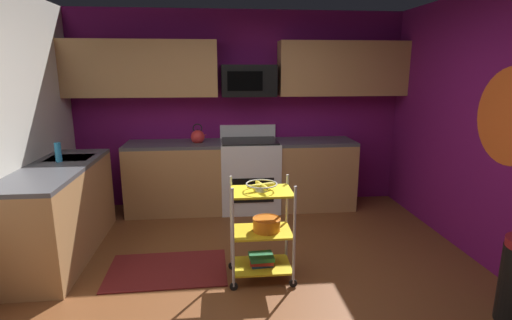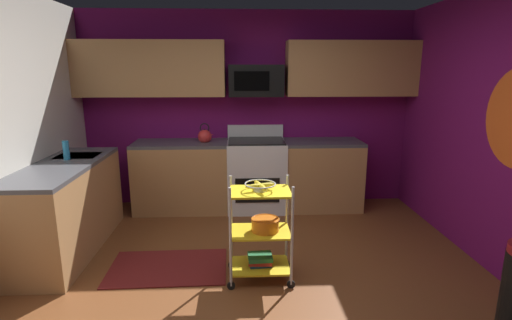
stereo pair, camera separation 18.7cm
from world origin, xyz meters
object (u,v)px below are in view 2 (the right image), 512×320
Objects in this scene: kettle at (205,136)px; rolling_cart at (260,231)px; fruit_bowl at (260,185)px; mixing_bowl_large at (265,224)px; microwave at (256,81)px; book_stack at (260,260)px; dish_soap_bottle at (66,150)px; oven_range at (256,174)px.

rolling_cart is at bearing -71.34° from kettle.
mixing_bowl_large is at bearing 0.00° from fruit_bowl.
microwave reaches higher than book_stack.
microwave is 2.57× the size of fruit_bowl.
microwave is at bearing 89.85° from mixing_bowl_large.
microwave reaches higher than dish_soap_bottle.
oven_range is at bearing 25.06° from dish_soap_bottle.
mixing_bowl_large is 2.01m from kettle.
kettle is (-0.62, 1.83, 0.82)m from book_stack.
oven_range is 0.85m from kettle.
oven_range is 4.04× the size of fruit_bowl.
rolling_cart is at bearing 180.00° from book_stack.
microwave is 3.13× the size of book_stack.
fruit_bowl is at bearing -180.00° from mixing_bowl_large.
book_stack is (-0.05, 0.00, -0.34)m from mixing_bowl_large.
dish_soap_bottle reaches higher than oven_range.
kettle is at bearing 108.66° from book_stack.
oven_range is at bearing 0.33° from kettle.
microwave reaches higher than mixing_bowl_large.
oven_range is at bearing 88.42° from rolling_cart.
rolling_cart is 0.42m from fruit_bowl.
fruit_bowl is 1.03× the size of kettle.
oven_range is 1.84m from mixing_bowl_large.
fruit_bowl is 1.08× the size of mixing_bowl_large.
fruit_bowl is at bearing -97.13° from book_stack.
mixing_bowl_large is (-0.00, -1.94, -1.18)m from microwave.
microwave is at bearing 9.21° from kettle.
rolling_cart reaches higher than book_stack.
kettle is 1.32× the size of dish_soap_bottle.
dish_soap_bottle reaches higher than book_stack.
microwave is at bearing 88.52° from rolling_cart.
oven_range is 4.37× the size of mixing_bowl_large.
microwave reaches higher than kettle.
book_stack is (-0.05, -1.84, -0.30)m from oven_range.
rolling_cart reaches higher than mixing_bowl_large.
dish_soap_bottle reaches higher than mixing_bowl_large.
book_stack is 2.10m from kettle.
rolling_cart reaches higher than fruit_bowl.
microwave is 2.78× the size of mixing_bowl_large.
microwave is 2.47m from book_stack.
mixing_bowl_large is at bearing 0.00° from book_stack.
dish_soap_bottle reaches higher than fruit_bowl.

